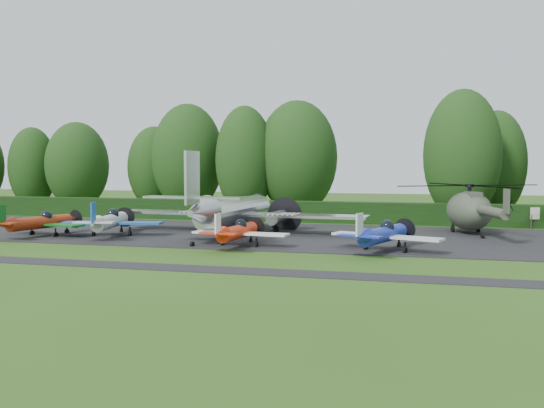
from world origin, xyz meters
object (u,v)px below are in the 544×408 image
(transport_plane, at_px, (234,211))
(light_plane_white, at_px, (110,221))
(light_plane_red, at_px, (40,222))
(light_plane_blue, at_px, (383,234))
(helicopter, at_px, (469,207))
(light_plane_orange, at_px, (238,232))

(transport_plane, height_order, light_plane_white, transport_plane)
(light_plane_red, relative_size, light_plane_blue, 0.98)
(transport_plane, bearing_deg, light_plane_white, -158.44)
(light_plane_white, xyz_separation_m, helicopter, (26.54, 8.91, 0.92))
(light_plane_orange, bearing_deg, light_plane_red, 169.71)
(light_plane_white, distance_m, light_plane_orange, 11.59)
(light_plane_white, bearing_deg, helicopter, 30.47)
(helicopter, bearing_deg, light_plane_red, -148.00)
(light_plane_red, relative_size, light_plane_orange, 1.06)
(transport_plane, xyz_separation_m, light_plane_red, (-13.76, -5.26, -0.74))
(transport_plane, height_order, light_plane_red, transport_plane)
(transport_plane, distance_m, light_plane_blue, 14.00)
(light_plane_red, bearing_deg, light_plane_white, 0.62)
(transport_plane, xyz_separation_m, light_plane_white, (-8.58, -3.93, -0.64))
(helicopter, bearing_deg, light_plane_blue, -101.92)
(light_plane_white, bearing_deg, light_plane_blue, 3.73)
(light_plane_white, height_order, light_plane_orange, light_plane_white)
(light_plane_orange, bearing_deg, light_plane_white, 160.42)
(light_plane_orange, height_order, helicopter, helicopter)
(helicopter, bearing_deg, transport_plane, -150.40)
(transport_plane, distance_m, light_plane_white, 9.46)
(transport_plane, distance_m, light_plane_orange, 7.51)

